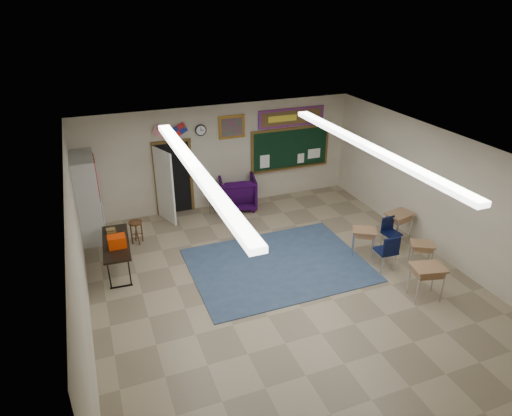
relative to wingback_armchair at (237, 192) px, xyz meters
name	(u,v)px	position (x,y,z in m)	size (l,w,h in m)	color
floor	(284,286)	(-0.36, -4.13, -0.49)	(9.00, 9.00, 0.00)	gray
back_wall	(221,157)	(-0.36, 0.37, 1.01)	(8.00, 0.04, 3.00)	beige
front_wall	(442,386)	(-0.36, -8.63, 1.01)	(8.00, 0.04, 3.00)	beige
left_wall	(79,263)	(-4.36, -4.13, 1.01)	(0.04, 9.00, 3.00)	beige
right_wall	(442,196)	(3.64, -4.13, 1.01)	(0.04, 9.00, 3.00)	beige
ceiling	(289,155)	(-0.36, -4.13, 2.51)	(8.00, 9.00, 0.04)	white
area_rug	(278,265)	(-0.16, -3.33, -0.48)	(4.00, 3.00, 0.02)	#364D67
fluorescent_strips	(288,158)	(-0.36, -4.13, 2.45)	(3.86, 6.00, 0.10)	white
doorway	(171,180)	(-1.86, 0.23, 0.57)	(1.10, 0.89, 2.16)	black
chalkboard	(291,150)	(1.84, 0.34, 0.98)	(2.55, 0.14, 1.30)	brown
bulletin_board	(292,117)	(1.84, 0.34, 1.96)	(2.10, 0.05, 0.55)	red
framed_art_print	(232,127)	(-0.01, 0.34, 1.86)	(0.75, 0.05, 0.65)	#A67120
wall_clock	(201,130)	(-0.91, 0.34, 1.86)	(0.32, 0.05, 0.32)	black
wall_flags	(170,129)	(-1.76, 0.31, 1.99)	(1.16, 0.06, 0.70)	red
storage_cabinet	(88,198)	(-4.07, -0.28, 0.61)	(0.59, 1.25, 2.20)	#B3B3AE
wingback_armchair	(237,192)	(0.00, 0.00, 0.00)	(1.04, 1.07, 0.97)	black
student_chair_reading	(218,199)	(-0.65, -0.21, -0.03)	(0.46, 0.46, 0.92)	black
student_chair_desk_a	(386,252)	(2.06, -4.34, -0.03)	(0.45, 0.45, 0.91)	black
student_chair_desk_b	(391,234)	(2.74, -3.64, -0.08)	(0.41, 0.41, 0.81)	black
student_desk_front_left	(363,241)	(1.96, -3.62, -0.11)	(0.70, 0.66, 0.68)	#8D6442
student_desk_front_right	(398,225)	(3.16, -3.35, -0.05)	(0.73, 0.61, 0.77)	#8D6442
student_desk_back_left	(426,281)	(2.17, -5.58, -0.05)	(0.74, 0.62, 0.78)	#8D6442
student_desk_back_right	(421,254)	(2.87, -4.58, -0.13)	(0.65, 0.61, 0.63)	#8D6442
folding_table	(118,254)	(-3.63, -2.14, -0.10)	(0.68, 1.75, 0.98)	black
wooden_stool	(137,232)	(-3.06, -1.06, -0.18)	(0.34, 0.34, 0.60)	#4F3517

